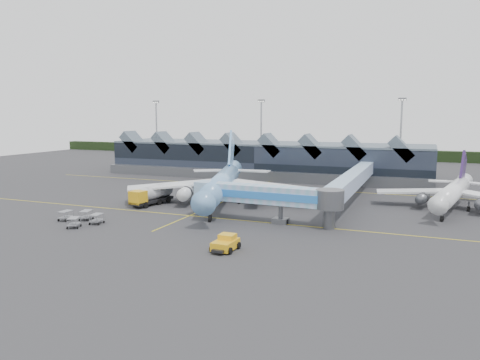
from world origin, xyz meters
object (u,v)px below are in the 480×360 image
at_px(regional_jet, 454,192).
at_px(jet_bridge, 275,196).
at_px(fuel_truck, 153,194).
at_px(pushback_tug, 226,243).
at_px(main_airliner, 223,182).

distance_m(regional_jet, jet_bridge, 35.49).
bearing_deg(fuel_truck, pushback_tug, -33.38).
xyz_separation_m(main_airliner, pushback_tug, (13.67, -29.72, -3.28)).
xyz_separation_m(regional_jet, fuel_truck, (-54.26, -16.41, -1.32)).
distance_m(main_airliner, regional_jet, 43.37).
distance_m(main_airliner, jet_bridge, 19.48).
xyz_separation_m(main_airliner, fuel_truck, (-12.07, -6.41, -2.15)).
height_order(fuel_truck, pushback_tug, fuel_truck).
distance_m(main_airliner, fuel_truck, 13.84).
distance_m(jet_bridge, fuel_truck, 27.72).
bearing_deg(regional_jet, fuel_truck, -152.61).
height_order(main_airliner, jet_bridge, main_airliner).
xyz_separation_m(main_airliner, jet_bridge, (14.85, -12.60, 0.18)).
relative_size(main_airliner, pushback_tug, 9.37).
distance_m(regional_jet, fuel_truck, 56.70).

